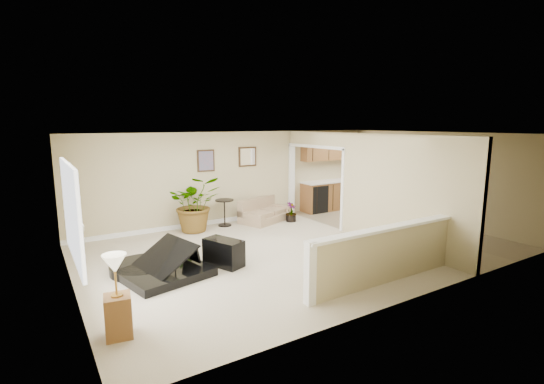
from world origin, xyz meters
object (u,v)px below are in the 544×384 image
loveseat (265,210)px  small_plant (291,213)px  piano_bench (224,252)px  accent_table (225,209)px  palm_plant (195,204)px  lamp_stand (117,302)px  piano (160,245)px

loveseat → small_plant: loveseat is taller
piano_bench → loveseat: size_ratio=0.45×
accent_table → palm_plant: size_ratio=0.47×
lamp_stand → small_plant: bearing=35.6°
piano_bench → lamp_stand: 2.80m
small_plant → palm_plant: bearing=170.1°
piano_bench → lamp_stand: size_ratio=0.70×
piano → accent_table: (2.48, 2.57, -0.11)m
loveseat → small_plant: 0.75m
piano → lamp_stand: piano is taller
piano → palm_plant: bearing=44.0°
palm_plant → piano_bench: bearing=-99.7°
small_plant → lamp_stand: size_ratio=0.49×
palm_plant → small_plant: (2.63, -0.46, -0.47)m
small_plant → loveseat: bearing=142.2°
piano_bench → small_plant: small_plant is taller
small_plant → lamp_stand: 6.57m
piano → small_plant: piano is taller
lamp_stand → palm_plant: bearing=57.7°
palm_plant → small_plant: palm_plant is taller
piano → piano_bench: piano is taller
piano → small_plant: 4.72m
piano → palm_plant: palm_plant is taller
accent_table → small_plant: (1.78, -0.56, -0.23)m
accent_table → small_plant: 1.88m
loveseat → accent_table: size_ratio=2.44×
accent_table → lamp_stand: lamp_stand is taller
accent_table → small_plant: size_ratio=1.31×
piano → accent_table: piano is taller
small_plant → lamp_stand: (-5.34, -3.82, 0.24)m
loveseat → accent_table: loveseat is taller
accent_table → piano_bench: bearing=-115.5°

